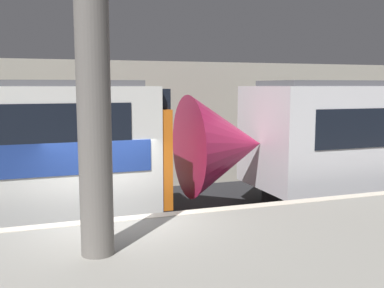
# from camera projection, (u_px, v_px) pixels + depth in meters

# --- Properties ---
(ground_plane) EXTENTS (120.00, 120.00, 0.00)m
(ground_plane) POSITION_uv_depth(u_px,v_px,m) (112.00, 269.00, 9.11)
(ground_plane) COLOR black
(station_rear_barrier) EXTENTS (50.00, 0.15, 4.57)m
(station_rear_barrier) POSITION_uv_depth(u_px,v_px,m) (77.00, 127.00, 15.31)
(station_rear_barrier) COLOR #B2AD9E
(station_rear_barrier) RESTS_ON ground
(support_pillar_near) EXTENTS (0.51, 0.51, 4.16)m
(support_pillar_near) POSITION_uv_depth(u_px,v_px,m) (94.00, 122.00, 6.80)
(support_pillar_near) COLOR slate
(support_pillar_near) RESTS_ON platform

